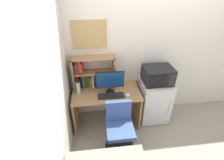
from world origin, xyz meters
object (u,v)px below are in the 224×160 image
microwave (158,75)px  wall_corkboard (89,35)px  hutch_bookshelf (88,73)px  water_bottle (78,88)px  mini_fridge (153,100)px  monitor (110,81)px  desk_chair (119,130)px  computer_mouse (128,95)px  keyboard (111,96)px

microwave → wall_corkboard: bearing=166.6°
hutch_bookshelf → water_bottle: size_ratio=3.16×
mini_fridge → wall_corkboard: bearing=166.4°
hutch_bookshelf → mini_fridge: (1.22, -0.18, -0.59)m
monitor → wall_corkboard: 0.82m
hutch_bookshelf → desk_chair: 1.10m
computer_mouse → water_bottle: water_bottle is taller
computer_mouse → water_bottle: (-0.83, 0.16, 0.10)m
desk_chair → microwave: bearing=38.7°
computer_mouse → microwave: microwave is taller
keyboard → computer_mouse: (0.29, -0.01, 0.00)m
hutch_bookshelf → desk_chair: (0.45, -0.79, -0.63)m
monitor → keyboard: 0.25m
hutch_bookshelf → wall_corkboard: wall_corkboard is taller
keyboard → microwave: size_ratio=0.88×
mini_fridge → wall_corkboard: (-1.15, 0.28, 1.23)m
computer_mouse → wall_corkboard: (-0.58, 0.47, 0.91)m
monitor → desk_chair: monitor is taller
microwave → wall_corkboard: 1.36m
keyboard → desk_chair: size_ratio=0.52×
monitor → hutch_bookshelf: bearing=145.8°
water_bottle → desk_chair: bearing=-42.9°
monitor → desk_chair: (0.09, -0.54, -0.58)m
water_bottle → microwave: (1.39, 0.03, 0.14)m
monitor → water_bottle: size_ratio=2.03×
desk_chair → mini_fridge: bearing=38.6°
hutch_bookshelf → computer_mouse: hutch_bookshelf is taller
keyboard → desk_chair: desk_chair is taller
water_bottle → desk_chair: (0.63, -0.58, -0.46)m
computer_mouse → microwave: bearing=19.2°
computer_mouse → hutch_bookshelf: bearing=150.5°
computer_mouse → desk_chair: desk_chair is taller
hutch_bookshelf → wall_corkboard: bearing=54.6°
microwave → hutch_bookshelf: bearing=171.8°
mini_fridge → desk_chair: desk_chair is taller
computer_mouse → monitor: bearing=157.1°
water_bottle → desk_chair: size_ratio=0.28×
wall_corkboard → monitor: bearing=-49.6°
monitor → mini_fridge: (0.85, 0.07, -0.55)m
microwave → wall_corkboard: wall_corkboard is taller
water_bottle → microwave: bearing=1.3°
water_bottle → monitor: bearing=-4.4°
desk_chair → wall_corkboard: wall_corkboard is taller
mini_fridge → microwave: (0.00, 0.00, 0.56)m
computer_mouse → water_bottle: bearing=168.8°
microwave → desk_chair: (-0.77, -0.61, -0.60)m
computer_mouse → mini_fridge: (0.56, 0.19, -0.33)m
monitor → desk_chair: size_ratio=0.56×
computer_mouse → desk_chair: size_ratio=0.11×
microwave → monitor: bearing=-175.1°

